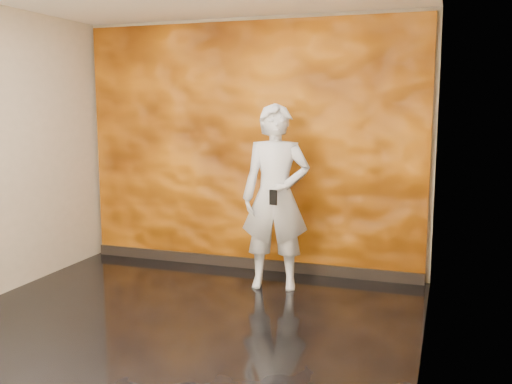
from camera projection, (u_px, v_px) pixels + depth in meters
room at (166, 162)px, 4.53m from camera, size 4.02×4.02×2.81m
feature_wall at (249, 148)px, 6.37m from camera, size 3.90×0.06×2.75m
baseboard at (248, 263)px, 6.53m from camera, size 3.90×0.04×0.12m
man at (276, 197)px, 5.73m from camera, size 0.75×0.56×1.87m
phone at (273, 197)px, 5.44m from camera, size 0.08×0.03×0.15m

